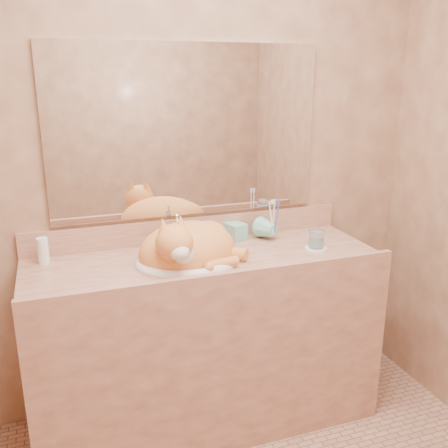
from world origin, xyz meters
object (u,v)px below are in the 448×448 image
object	(u,v)px
cat	(187,245)
soap_dispenser	(242,224)
sink_basin	(188,246)
toothbrush_cup	(274,232)
vanity_counter	(206,341)
water_glass	(316,239)

from	to	relation	value
cat	soap_dispenser	bearing A→B (deg)	16.35
sink_basin	toothbrush_cup	distance (m)	0.50
soap_dispenser	vanity_counter	bearing A→B (deg)	-164.35
sink_basin	water_glass	xyz separation A→B (m)	(0.62, -0.04, -0.02)
cat	soap_dispenser	size ratio (longest dim) A/B	2.50
cat	vanity_counter	bearing A→B (deg)	1.52
soap_dispenser	toothbrush_cup	size ratio (longest dim) A/B	1.69
sink_basin	toothbrush_cup	size ratio (longest dim) A/B	4.28
toothbrush_cup	sink_basin	bearing A→B (deg)	-164.31
sink_basin	soap_dispenser	distance (m)	0.38
cat	sink_basin	bearing A→B (deg)	35.74
sink_basin	cat	bearing A→B (deg)	-130.62
vanity_counter	toothbrush_cup	distance (m)	0.63
vanity_counter	sink_basin	size ratio (longest dim) A/B	3.46
sink_basin	vanity_counter	bearing A→B (deg)	12.95
vanity_counter	soap_dispenser	bearing A→B (deg)	34.75
vanity_counter	cat	distance (m)	0.51
soap_dispenser	cat	bearing A→B (deg)	-169.03
soap_dispenser	water_glass	xyz separation A→B (m)	(0.29, -0.23, -0.04)
soap_dispenser	toothbrush_cup	xyz separation A→B (m)	(0.15, -0.05, -0.04)
soap_dispenser	water_glass	size ratio (longest dim) A/B	2.17
vanity_counter	cat	world-z (taller)	cat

